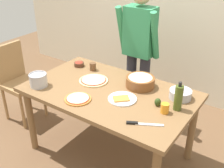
% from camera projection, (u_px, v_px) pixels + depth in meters
% --- Properties ---
extents(ground, '(8.00, 8.00, 0.00)m').
position_uv_depth(ground, '(109.00, 152.00, 2.96)').
color(ground, brown).
extents(wall_back, '(5.60, 0.10, 2.60)m').
position_uv_depth(wall_back, '(181.00, 4.00, 3.51)').
color(wall_back, silver).
rests_on(wall_back, ground).
extents(dining_table, '(1.60, 0.96, 0.76)m').
position_uv_depth(dining_table, '(109.00, 99.00, 2.65)').
color(dining_table, brown).
rests_on(dining_table, ground).
extents(person_cook, '(0.49, 0.25, 1.62)m').
position_uv_depth(person_cook, '(139.00, 47.00, 3.13)').
color(person_cook, '#2D2D38').
rests_on(person_cook, ground).
extents(chair_wooden_left, '(0.40, 0.40, 0.95)m').
position_uv_depth(chair_wooden_left, '(17.00, 78.00, 3.33)').
color(chair_wooden_left, '#A37A4C').
rests_on(chair_wooden_left, ground).
extents(pizza_raw_on_board, '(0.29, 0.29, 0.02)m').
position_uv_depth(pizza_raw_on_board, '(94.00, 80.00, 2.78)').
color(pizza_raw_on_board, beige).
rests_on(pizza_raw_on_board, dining_table).
extents(pizza_cooked_on_tray, '(0.24, 0.24, 0.02)m').
position_uv_depth(pizza_cooked_on_tray, '(78.00, 99.00, 2.46)').
color(pizza_cooked_on_tray, '#C67A33').
rests_on(pizza_cooked_on_tray, dining_table).
extents(plate_with_slice, '(0.26, 0.26, 0.02)m').
position_uv_depth(plate_with_slice, '(122.00, 99.00, 2.46)').
color(plate_with_slice, white).
rests_on(plate_with_slice, dining_table).
extents(popcorn_bowl, '(0.28, 0.28, 0.11)m').
position_uv_depth(popcorn_bowl, '(140.00, 81.00, 2.65)').
color(popcorn_bowl, brown).
rests_on(popcorn_bowl, dining_table).
extents(mixing_bowl_steel, '(0.20, 0.20, 0.08)m').
position_uv_depth(mixing_bowl_steel, '(180.00, 94.00, 2.47)').
color(mixing_bowl_steel, '#B7B7BC').
rests_on(mixing_bowl_steel, dining_table).
extents(small_sauce_bowl, '(0.11, 0.11, 0.06)m').
position_uv_depth(small_sauce_bowl, '(79.00, 64.00, 3.09)').
color(small_sauce_bowl, '#4C2D1E').
rests_on(small_sauce_bowl, dining_table).
extents(olive_oil_bottle, '(0.07, 0.07, 0.26)m').
position_uv_depth(olive_oil_bottle, '(178.00, 98.00, 2.27)').
color(olive_oil_bottle, '#47561E').
rests_on(olive_oil_bottle, dining_table).
extents(steel_pot, '(0.17, 0.17, 0.13)m').
position_uv_depth(steel_pot, '(38.00, 80.00, 2.66)').
color(steel_pot, '#B7B7BC').
rests_on(steel_pot, dining_table).
extents(cup_orange, '(0.07, 0.07, 0.08)m').
position_uv_depth(cup_orange, '(165.00, 108.00, 2.26)').
color(cup_orange, orange).
rests_on(cup_orange, dining_table).
extents(cup_small_brown, '(0.07, 0.07, 0.08)m').
position_uv_depth(cup_small_brown, '(93.00, 66.00, 2.99)').
color(cup_small_brown, brown).
rests_on(cup_small_brown, dining_table).
extents(chef_knife, '(0.27, 0.16, 0.02)m').
position_uv_depth(chef_knife, '(140.00, 124.00, 2.13)').
color(chef_knife, silver).
rests_on(chef_knife, dining_table).
extents(avocado, '(0.06, 0.06, 0.07)m').
position_uv_depth(avocado, '(158.00, 102.00, 2.36)').
color(avocado, '#2D4219').
rests_on(avocado, dining_table).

